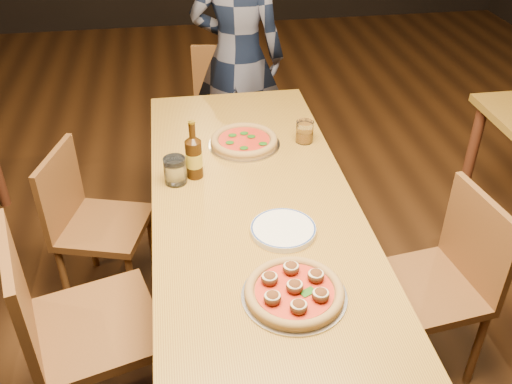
{
  "coord_description": "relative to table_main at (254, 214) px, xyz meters",
  "views": [
    {
      "loc": [
        -0.28,
        -1.82,
        2.05
      ],
      "look_at": [
        0.0,
        -0.05,
        0.82
      ],
      "focal_mm": 40.0,
      "sensor_mm": 36.0,
      "label": 1
    }
  ],
  "objects": [
    {
      "name": "ground",
      "position": [
        0.0,
        0.0,
        -0.68
      ],
      "size": [
        9.0,
        9.0,
        0.0
      ],
      "primitive_type": "plane",
      "color": "black"
    },
    {
      "name": "table_main",
      "position": [
        0.0,
        0.0,
        0.0
      ],
      "size": [
        0.8,
        2.0,
        0.75
      ],
      "color": "brown",
      "rests_on": "ground"
    },
    {
      "name": "chair_main_nw",
      "position": [
        -0.63,
        -0.32,
        -0.2
      ],
      "size": [
        0.55,
        0.55,
        0.96
      ],
      "primitive_type": null,
      "rotation": [
        0.0,
        0.0,
        1.84
      ],
      "color": "brown",
      "rests_on": "ground"
    },
    {
      "name": "chair_main_sw",
      "position": [
        -0.66,
        0.38,
        -0.27
      ],
      "size": [
        0.48,
        0.48,
        0.82
      ],
      "primitive_type": null,
      "rotation": [
        0.0,
        0.0,
        1.28
      ],
      "color": "brown",
      "rests_on": "ground"
    },
    {
      "name": "chair_main_e",
      "position": [
        0.66,
        -0.27,
        -0.25
      ],
      "size": [
        0.45,
        0.45,
        0.87
      ],
      "primitive_type": null,
      "rotation": [
        0.0,
        0.0,
        -1.44
      ],
      "color": "brown",
      "rests_on": "ground"
    },
    {
      "name": "chair_end",
      "position": [
        0.02,
        1.31,
        -0.24
      ],
      "size": [
        0.46,
        0.46,
        0.88
      ],
      "primitive_type": null,
      "rotation": [
        0.0,
        0.0,
        -0.14
      ],
      "color": "brown",
      "rests_on": "ground"
    },
    {
      "name": "pizza_meatball",
      "position": [
        0.05,
        -0.55,
        0.09
      ],
      "size": [
        0.34,
        0.34,
        0.06
      ],
      "rotation": [
        0.0,
        0.0,
        0.19
      ],
      "color": "#B7B7BF",
      "rests_on": "table_main"
    },
    {
      "name": "pizza_margherita",
      "position": [
        0.02,
        0.44,
        0.09
      ],
      "size": [
        0.33,
        0.33,
        0.04
      ],
      "rotation": [
        0.0,
        0.0,
        0.38
      ],
      "color": "#B7B7BF",
      "rests_on": "table_main"
    },
    {
      "name": "plate_stack",
      "position": [
        0.07,
        -0.22,
        0.08
      ],
      "size": [
        0.24,
        0.24,
        0.02
      ],
      "primitive_type": "cylinder",
      "color": "white",
      "rests_on": "table_main"
    },
    {
      "name": "beer_bottle",
      "position": [
        -0.22,
        0.21,
        0.16
      ],
      "size": [
        0.07,
        0.07,
        0.25
      ],
      "rotation": [
        0.0,
        0.0,
        0.34
      ],
      "color": "black",
      "rests_on": "table_main"
    },
    {
      "name": "water_glass",
      "position": [
        -0.3,
        0.17,
        0.13
      ],
      "size": [
        0.09,
        0.09,
        0.11
      ],
      "primitive_type": "cylinder",
      "color": "white",
      "rests_on": "table_main"
    },
    {
      "name": "amber_glass",
      "position": [
        0.3,
        0.43,
        0.12
      ],
      "size": [
        0.08,
        0.08,
        0.1
      ],
      "primitive_type": "cylinder",
      "color": "#975911",
      "rests_on": "table_main"
    },
    {
      "name": "diner",
      "position": [
        0.12,
        1.45,
        0.1
      ],
      "size": [
        0.65,
        0.52,
        1.56
      ],
      "primitive_type": "imported",
      "rotation": [
        0.0,
        0.0,
        2.86
      ],
      "color": "black",
      "rests_on": "ground"
    }
  ]
}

